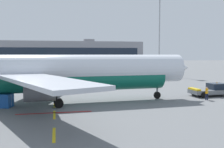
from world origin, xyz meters
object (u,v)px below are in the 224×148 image
(pushback_tug, at_px, (212,90))
(uld_cargo_container, at_px, (5,100))
(ground_crew_worker, at_px, (207,92))
(apron_light_mast_far, at_px, (159,27))
(airliner_foreground, at_px, (68,72))

(pushback_tug, distance_m, uld_cargo_container, 28.94)
(ground_crew_worker, distance_m, apron_light_mast_far, 47.32)
(airliner_foreground, relative_size, ground_crew_worker, 19.44)
(apron_light_mast_far, bearing_deg, ground_crew_worker, -103.79)
(pushback_tug, height_order, apron_light_mast_far, apron_light_mast_far)
(ground_crew_worker, relative_size, uld_cargo_container, 0.91)
(airliner_foreground, xyz_separation_m, apron_light_mast_far, (29.51, 42.44, 10.68))
(apron_light_mast_far, bearing_deg, pushback_tug, -101.22)
(airliner_foreground, xyz_separation_m, ground_crew_worker, (18.71, -1.58, -2.92))
(airliner_foreground, distance_m, ground_crew_worker, 19.00)
(ground_crew_worker, bearing_deg, pushback_tug, 48.32)
(apron_light_mast_far, bearing_deg, uld_cargo_container, -130.31)
(airliner_foreground, bearing_deg, ground_crew_worker, -4.84)
(airliner_foreground, relative_size, apron_light_mast_far, 1.49)
(uld_cargo_container, height_order, apron_light_mast_far, apron_light_mast_far)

